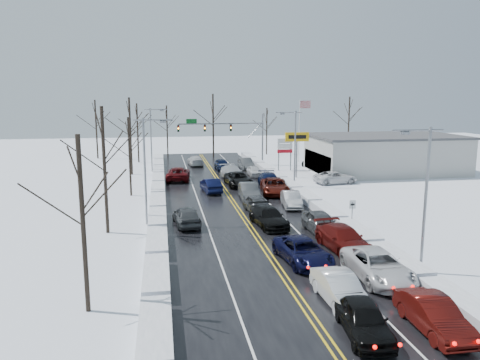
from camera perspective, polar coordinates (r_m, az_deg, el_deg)
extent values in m
plane|color=silver|center=(45.08, -0.26, -3.56)|extent=(160.00, 160.00, 0.00)
cube|color=black|center=(47.00, -0.66, -2.97)|extent=(14.00, 84.00, 0.01)
cube|color=white|center=(46.47, -9.97, -3.30)|extent=(1.50, 72.00, 0.80)
cube|color=white|center=(48.73, 8.21, -2.61)|extent=(1.50, 72.00, 0.80)
cylinder|color=slate|center=(73.19, 2.76, 4.98)|extent=(0.24, 0.24, 8.00)
cylinder|color=slate|center=(71.89, -2.32, 6.89)|extent=(13.00, 0.18, 0.18)
cylinder|color=slate|center=(72.82, 1.85, 6.07)|extent=(2.33, 0.10, 2.33)
cube|color=#0C591E|center=(71.44, -5.94, 7.14)|extent=(1.60, 0.08, 0.70)
cube|color=black|center=(72.14, -1.13, 6.39)|extent=(0.32, 0.25, 1.05)
sphere|color=#3F0705|center=(71.96, -1.11, 6.62)|extent=(0.20, 0.20, 0.20)
sphere|color=orange|center=(71.98, -1.11, 6.38)|extent=(0.22, 0.22, 0.22)
sphere|color=black|center=(72.00, -1.11, 6.14)|extent=(0.20, 0.20, 0.20)
cube|color=black|center=(71.66, -4.31, 6.33)|extent=(0.32, 0.25, 1.05)
sphere|color=#3F0705|center=(71.48, -4.31, 6.56)|extent=(0.20, 0.20, 0.20)
sphere|color=orange|center=(71.50, -4.30, 6.32)|extent=(0.22, 0.22, 0.22)
sphere|color=black|center=(71.52, -4.30, 6.08)|extent=(0.20, 0.20, 0.20)
cube|color=black|center=(71.40, -7.53, 6.26)|extent=(0.32, 0.25, 1.05)
sphere|color=#3F0705|center=(71.22, -7.53, 6.49)|extent=(0.20, 0.20, 0.20)
sphere|color=orange|center=(71.24, -7.53, 6.25)|extent=(0.22, 0.22, 0.22)
sphere|color=black|center=(71.27, -7.52, 6.01)|extent=(0.20, 0.20, 0.20)
cylinder|color=slate|center=(62.26, 6.91, 2.86)|extent=(0.20, 0.20, 5.60)
cube|color=#E9AD0C|center=(61.98, 6.97, 5.24)|extent=(3.20, 0.30, 1.20)
cube|color=black|center=(61.81, 7.01, 5.23)|extent=(2.40, 0.04, 0.50)
cylinder|color=slate|center=(67.86, 4.74, 2.83)|extent=(0.16, 0.16, 4.00)
cylinder|color=slate|center=(68.32, 6.20, 2.86)|extent=(0.16, 0.16, 4.00)
cube|color=white|center=(67.83, 5.51, 4.77)|extent=(2.20, 0.22, 0.70)
cube|color=white|center=(67.91, 5.50, 4.10)|extent=(2.20, 0.22, 0.70)
cube|color=#B50D1B|center=(67.99, 5.49, 3.52)|extent=(2.20, 0.22, 0.50)
cylinder|color=slate|center=(39.57, 13.50, -4.19)|extent=(0.08, 0.08, 2.20)
cube|color=white|center=(39.36, 13.55, -2.92)|extent=(0.55, 0.05, 0.70)
cube|color=black|center=(39.33, 13.57, -2.93)|extent=(0.35, 0.02, 0.15)
cylinder|color=silver|center=(76.66, 7.23, 5.90)|extent=(0.14, 0.14, 10.00)
cube|color=#A2A29E|center=(69.13, 17.24, 2.96)|extent=(20.00, 12.00, 5.00)
cube|color=#262628|center=(65.38, 9.38, 2.09)|extent=(0.10, 11.00, 2.80)
cube|color=#3F3F42|center=(68.86, 17.36, 5.15)|extent=(20.40, 12.40, 0.30)
cylinder|color=slate|center=(30.28, 21.67, -2.48)|extent=(0.18, 0.18, 9.00)
cylinder|color=slate|center=(29.27, 20.88, 5.68)|extent=(3.20, 0.12, 0.12)
cube|color=slate|center=(28.88, 19.49, 5.42)|extent=(0.50, 0.25, 0.18)
cylinder|color=slate|center=(55.78, 6.72, 3.76)|extent=(0.18, 0.18, 9.00)
cylinder|color=slate|center=(55.23, 6.01, 8.18)|extent=(3.20, 0.12, 0.12)
cube|color=slate|center=(55.03, 5.19, 8.03)|extent=(0.50, 0.25, 0.18)
cylinder|color=slate|center=(39.72, -11.51, 0.96)|extent=(0.18, 0.18, 9.00)
cylinder|color=slate|center=(39.24, -10.56, 7.20)|extent=(3.20, 0.12, 0.12)
cube|color=slate|center=(39.24, -9.37, 7.02)|extent=(0.50, 0.25, 0.18)
cylinder|color=slate|center=(67.50, -10.78, 4.78)|extent=(0.18, 0.18, 9.00)
cylinder|color=slate|center=(67.22, -10.22, 8.45)|extent=(3.20, 0.12, 0.12)
cube|color=slate|center=(67.22, -9.52, 8.35)|extent=(0.50, 0.25, 0.18)
cylinder|color=#2D231C|center=(24.35, -18.58, -5.29)|extent=(0.24, 0.24, 9.00)
cylinder|color=#2D231C|center=(37.90, -16.16, 1.08)|extent=(0.27, 0.27, 10.00)
cylinder|color=#2D231C|center=(51.72, -13.31, 2.76)|extent=(0.23, 0.23, 8.50)
cylinder|color=#2D231C|center=(65.55, -13.20, 5.19)|extent=(0.28, 0.28, 10.50)
cylinder|color=#2D231C|center=(77.51, -12.36, 5.61)|extent=(0.25, 0.25, 9.50)
cylinder|color=#2D231C|center=(84.10, -17.11, 5.92)|extent=(0.27, 0.27, 10.00)
cylinder|color=#2D231C|center=(84.43, -8.87, 5.93)|extent=(0.24, 0.24, 9.00)
cylinder|color=#2D231C|center=(82.85, -3.29, 6.64)|extent=(0.29, 0.29, 11.00)
cylinder|color=#2D231C|center=(86.08, 3.27, 5.95)|extent=(0.23, 0.23, 8.50)
cylinder|color=#2D231C|center=(91.37, 13.11, 6.58)|extent=(0.28, 0.28, 10.50)
imported|color=black|center=(23.28, 14.73, -17.76)|extent=(2.41, 4.84, 1.59)
imported|color=white|center=(26.09, 11.98, -14.43)|extent=(1.81, 4.86, 1.59)
imported|color=black|center=(31.42, 7.65, -9.92)|extent=(3.20, 5.87, 1.56)
imported|color=black|center=(39.43, 3.49, -5.62)|extent=(2.83, 5.67, 1.58)
imported|color=#3D3F42|center=(43.85, 2.13, -3.97)|extent=(2.36, 4.73, 1.55)
imported|color=#3B3E40|center=(49.29, 1.08, -2.35)|extent=(2.07, 5.27, 1.71)
imported|color=black|center=(56.41, -0.22, -0.73)|extent=(2.95, 6.03, 1.65)
imported|color=#B0B3B8|center=(60.77, -0.97, 0.08)|extent=(2.93, 6.12, 1.72)
imported|color=black|center=(68.31, -2.19, 1.22)|extent=(2.06, 4.82, 1.62)
imported|color=#490D09|center=(24.60, 22.39, -16.62)|extent=(1.74, 4.84, 1.59)
imported|color=silver|center=(29.69, 16.37, -11.50)|extent=(2.78, 6.01, 1.67)
imported|color=#510D0A|center=(34.26, 12.40, -8.34)|extent=(2.91, 6.00, 1.68)
imported|color=#444649|center=(38.02, 9.77, -6.37)|extent=(2.13, 5.05, 1.70)
imported|color=#9C9EA3|center=(46.18, 6.26, -3.28)|extent=(2.15, 4.78, 1.52)
imported|color=#481009|center=(52.04, 4.24, -1.70)|extent=(3.66, 6.50, 1.71)
imported|color=black|center=(55.66, 3.59, -0.90)|extent=(2.81, 5.91, 1.66)
imported|color=silver|center=(63.33, 1.74, 0.49)|extent=(1.66, 4.08, 1.39)
imported|color=#424548|center=(69.36, 0.71, 1.36)|extent=(1.90, 4.88, 1.58)
imported|color=black|center=(52.95, -3.55, -1.48)|extent=(2.21, 4.98, 1.59)
imported|color=#540B0E|center=(60.78, -7.53, -0.01)|extent=(3.38, 6.38, 1.71)
imported|color=silver|center=(73.20, -5.45, 1.79)|extent=(2.44, 5.28, 1.49)
imported|color=#3E4143|center=(39.81, -6.52, -5.52)|extent=(2.45, 5.05, 1.66)
imported|color=white|center=(59.20, 11.57, -0.41)|extent=(5.71, 3.14, 1.51)
imported|color=black|center=(65.08, 12.42, 0.52)|extent=(2.43, 4.97, 1.39)
imported|color=black|center=(70.99, 8.76, 1.45)|extent=(2.32, 4.68, 1.53)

